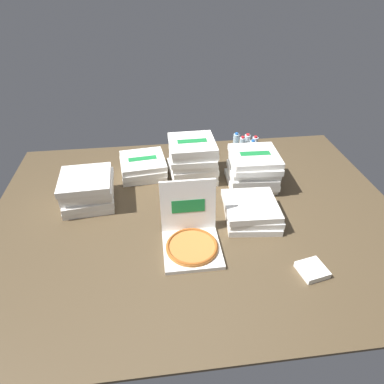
# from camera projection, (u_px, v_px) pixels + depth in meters

# --- Properties ---
(ground_plane) EXTENTS (3.20, 2.40, 0.02)m
(ground_plane) POSITION_uv_depth(u_px,v_px,m) (197.00, 215.00, 2.62)
(ground_plane) COLOR #4C3D28
(open_pizza_box) EXTENTS (0.39, 0.46, 0.42)m
(open_pizza_box) POSITION_uv_depth(u_px,v_px,m) (191.00, 235.00, 2.29)
(open_pizza_box) COLOR white
(open_pizza_box) RESTS_ON ground_plane
(pizza_stack_right_far) EXTENTS (0.44, 0.44, 0.31)m
(pizza_stack_right_far) POSITION_uv_depth(u_px,v_px,m) (253.00, 169.00, 2.86)
(pizza_stack_right_far) COLOR white
(pizza_stack_right_far) RESTS_ON ground_plane
(pizza_stack_left_mid) EXTENTS (0.44, 0.45, 0.25)m
(pizza_stack_left_mid) POSITION_uv_depth(u_px,v_px,m) (88.00, 190.00, 2.66)
(pizza_stack_left_mid) COLOR white
(pizza_stack_left_mid) RESTS_ON ground_plane
(pizza_stack_center_far) EXTENTS (0.43, 0.44, 0.15)m
(pizza_stack_center_far) POSITION_uv_depth(u_px,v_px,m) (252.00, 211.00, 2.52)
(pizza_stack_center_far) COLOR white
(pizza_stack_center_far) RESTS_ON ground_plane
(pizza_stack_left_far) EXTENTS (0.44, 0.44, 0.16)m
(pizza_stack_left_far) POSITION_uv_depth(u_px,v_px,m) (143.00, 166.00, 3.05)
(pizza_stack_left_far) COLOR white
(pizza_stack_left_far) RESTS_ON ground_plane
(pizza_stack_right_near) EXTENTS (0.43, 0.42, 0.36)m
(pizza_stack_right_near) POSITION_uv_depth(u_px,v_px,m) (193.00, 159.00, 2.95)
(pizza_stack_right_near) COLOR white
(pizza_stack_right_near) RESTS_ON ground_plane
(water_bottle_0) EXTENTS (0.06, 0.06, 0.24)m
(water_bottle_0) POSITION_uv_depth(u_px,v_px,m) (242.00, 148.00, 3.25)
(water_bottle_0) COLOR silver
(water_bottle_0) RESTS_ON ground_plane
(water_bottle_1) EXTENTS (0.06, 0.06, 0.24)m
(water_bottle_1) POSITION_uv_depth(u_px,v_px,m) (236.00, 144.00, 3.31)
(water_bottle_1) COLOR silver
(water_bottle_1) RESTS_ON ground_plane
(water_bottle_2) EXTENTS (0.06, 0.06, 0.24)m
(water_bottle_2) POSITION_uv_depth(u_px,v_px,m) (247.00, 145.00, 3.30)
(water_bottle_2) COLOR white
(water_bottle_2) RESTS_ON ground_plane
(water_bottle_3) EXTENTS (0.06, 0.06, 0.24)m
(water_bottle_3) POSITION_uv_depth(u_px,v_px,m) (254.00, 148.00, 3.26)
(water_bottle_3) COLOR silver
(water_bottle_3) RESTS_ON ground_plane
(water_bottle_4) EXTENTS (0.06, 0.06, 0.24)m
(water_bottle_4) POSITION_uv_depth(u_px,v_px,m) (252.00, 152.00, 3.19)
(water_bottle_4) COLOR white
(water_bottle_4) RESTS_ON ground_plane
(napkin_pile) EXTENTS (0.19, 0.19, 0.04)m
(napkin_pile) POSITION_uv_depth(u_px,v_px,m) (312.00, 270.00, 2.12)
(napkin_pile) COLOR white
(napkin_pile) RESTS_ON ground_plane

